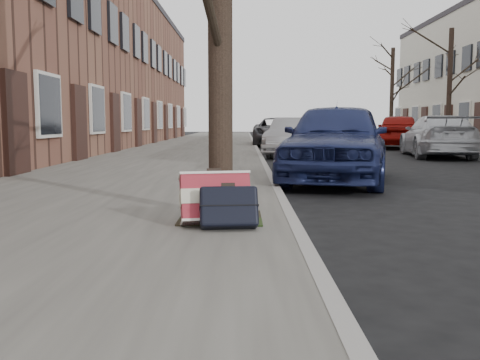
{
  "coord_description": "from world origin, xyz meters",
  "views": [
    {
      "loc": [
        -1.76,
        -4.3,
        1.12
      ],
      "look_at": [
        -1.79,
        0.8,
        0.57
      ],
      "focal_mm": 40.0,
      "sensor_mm": 36.0,
      "label": 1
    }
  ],
  "objects_px": {
    "suitcase_red": "(216,198)",
    "car_near_mid": "(295,137)",
    "car_near_front": "(337,141)",
    "suitcase_navy": "(229,207)"
  },
  "relations": [
    {
      "from": "suitcase_red",
      "to": "car_near_front",
      "type": "bearing_deg",
      "value": 55.81
    },
    {
      "from": "suitcase_navy",
      "to": "car_near_mid",
      "type": "xyz_separation_m",
      "value": [
        1.81,
        12.69,
        0.31
      ]
    },
    {
      "from": "car_near_mid",
      "to": "car_near_front",
      "type": "bearing_deg",
      "value": -74.24
    },
    {
      "from": "car_near_front",
      "to": "car_near_mid",
      "type": "xyz_separation_m",
      "value": [
        -0.08,
        7.57,
        -0.12
      ]
    },
    {
      "from": "suitcase_red",
      "to": "car_near_mid",
      "type": "bearing_deg",
      "value": 69.38
    },
    {
      "from": "suitcase_red",
      "to": "car_near_mid",
      "type": "distance_m",
      "value": 12.63
    },
    {
      "from": "car_near_front",
      "to": "suitcase_navy",
      "type": "bearing_deg",
      "value": -95.36
    },
    {
      "from": "suitcase_red",
      "to": "car_near_front",
      "type": "distance_m",
      "value": 5.32
    },
    {
      "from": "suitcase_red",
      "to": "car_near_front",
      "type": "relative_size",
      "value": 0.15
    },
    {
      "from": "car_near_front",
      "to": "car_near_mid",
      "type": "height_order",
      "value": "car_near_front"
    }
  ]
}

